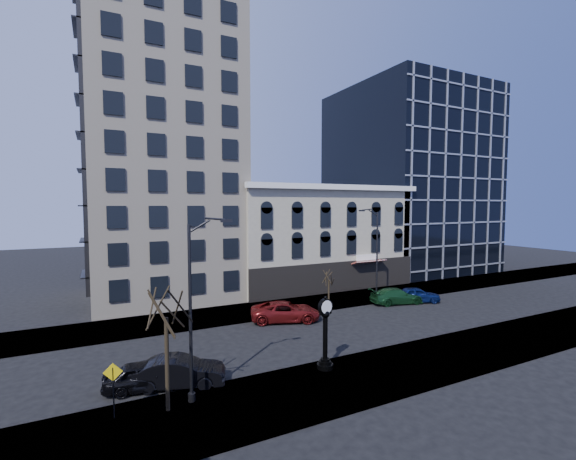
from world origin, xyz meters
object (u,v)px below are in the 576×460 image
car_near_a (147,375)px  street_lamp_near (204,260)px  warning_sign (113,380)px  car_near_b (179,372)px  street_clock (325,336)px

car_near_a → street_lamp_near: bearing=-126.4°
warning_sign → car_near_a: bearing=65.2°
car_near_a → car_near_b: 1.72m
street_clock → street_lamp_near: street_lamp_near is taller
street_clock → car_near_a: 10.46m
warning_sign → car_near_b: size_ratio=0.52×
street_lamp_near → car_near_a: bearing=138.3°
street_lamp_near → car_near_a: size_ratio=2.12×
street_clock → car_near_b: size_ratio=0.89×
street_lamp_near → car_near_b: (-0.90, 2.24, -6.54)m
car_near_a → car_near_b: (1.65, -0.48, 0.06)m
street_clock → warning_sign: street_clock is taller
warning_sign → car_near_b: bearing=41.3°
street_lamp_near → warning_sign: bearing=-176.6°
street_clock → street_lamp_near: (-7.55, -0.36, 5.21)m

